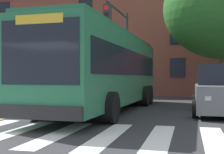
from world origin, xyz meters
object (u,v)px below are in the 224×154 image
Objects in this scene: traffic_light_overhead at (119,36)px; car_tan_near_lane at (0,90)px; city_bus at (106,69)px; car_grey_far_lane at (220,92)px.

car_tan_near_lane is at bearing -150.02° from traffic_light_overhead.
city_bus is 2.53× the size of car_tan_near_lane.
car_grey_far_lane is at bearing -37.94° from traffic_light_overhead.
car_tan_near_lane is 9.79m from car_grey_far_lane.
car_tan_near_lane is (-5.16, 0.21, -0.93)m from city_bus.
car_tan_near_lane is at bearing 177.66° from city_bus.
traffic_light_overhead is at bearing 29.98° from car_tan_near_lane.
traffic_light_overhead reaches higher than car_grey_far_lane.
car_grey_far_lane is 6.46m from traffic_light_overhead.
city_bus is at bearing -90.04° from traffic_light_overhead.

